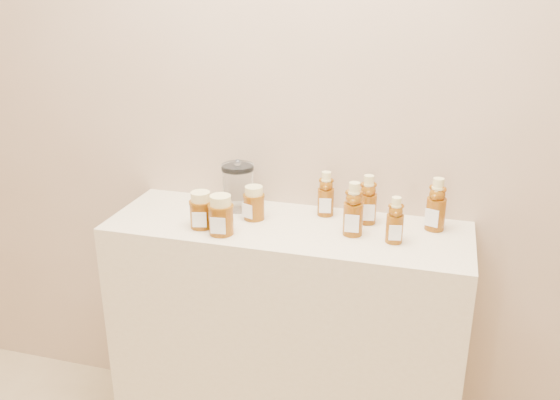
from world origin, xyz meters
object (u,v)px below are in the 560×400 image
(bear_bottle_back_left, at_px, (326,191))
(glass_canister, at_px, (238,185))
(bear_bottle_front_left, at_px, (354,206))
(honey_jar_left, at_px, (201,210))
(display_table, at_px, (286,341))

(bear_bottle_back_left, relative_size, glass_canister, 1.00)
(bear_bottle_back_left, relative_size, bear_bottle_front_left, 0.89)
(honey_jar_left, relative_size, glass_canister, 0.69)
(display_table, distance_m, glass_canister, 0.58)
(display_table, bearing_deg, honey_jar_left, -161.87)
(bear_bottle_back_left, bearing_deg, bear_bottle_front_left, -58.22)
(bear_bottle_front_left, xyz_separation_m, honey_jar_left, (-0.49, -0.08, -0.04))
(bear_bottle_front_left, bearing_deg, glass_canister, 162.11)
(bear_bottle_back_left, height_order, glass_canister, same)
(bear_bottle_back_left, bearing_deg, display_table, -138.02)
(display_table, bearing_deg, bear_bottle_back_left, 50.49)
(bear_bottle_back_left, distance_m, bear_bottle_front_left, 0.18)
(bear_bottle_back_left, xyz_separation_m, glass_canister, (-0.31, -0.02, 0.00))
(display_table, relative_size, bear_bottle_front_left, 6.07)
(honey_jar_left, bearing_deg, bear_bottle_back_left, 17.04)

